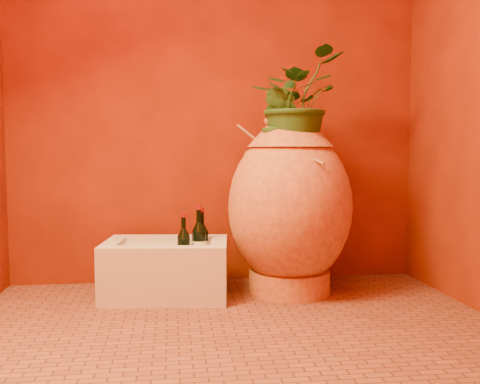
{
  "coord_description": "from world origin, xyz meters",
  "views": [
    {
      "loc": [
        -0.28,
        -2.3,
        0.81
      ],
      "look_at": [
        0.06,
        0.35,
        0.6
      ],
      "focal_mm": 40.0,
      "sensor_mm": 36.0,
      "label": 1
    }
  ],
  "objects": [
    {
      "name": "floor",
      "position": [
        0.0,
        0.0,
        0.0
      ],
      "size": [
        2.5,
        2.5,
        0.0
      ],
      "primitive_type": "plane",
      "color": "brown",
      "rests_on": "ground"
    },
    {
      "name": "wall_back",
      "position": [
        0.0,
        1.0,
        1.25
      ],
      "size": [
        2.5,
        0.02,
        2.5
      ],
      "primitive_type": "cube",
      "color": "#611905",
      "rests_on": "ground"
    },
    {
      "name": "amphora",
      "position": [
        0.38,
        0.63,
        0.5
      ],
      "size": [
        0.78,
        0.78,
        1.0
      ],
      "rotation": [
        0.0,
        0.0,
        0.12
      ],
      "color": "orange",
      "rests_on": "floor"
    },
    {
      "name": "stone_basin",
      "position": [
        -0.31,
        0.64,
        0.15
      ],
      "size": [
        0.72,
        0.53,
        0.31
      ],
      "rotation": [
        0.0,
        0.0,
        -0.11
      ],
      "color": "beige",
      "rests_on": "floor"
    },
    {
      "name": "wine_bottle_a",
      "position": [
        -0.22,
        0.61,
        0.28
      ],
      "size": [
        0.07,
        0.07,
        0.3
      ],
      "color": "black",
      "rests_on": "stone_basin"
    },
    {
      "name": "wine_bottle_b",
      "position": [
        -0.13,
        0.66,
        0.29
      ],
      "size": [
        0.08,
        0.08,
        0.33
      ],
      "color": "black",
      "rests_on": "stone_basin"
    },
    {
      "name": "wine_bottle_c",
      "position": [
        -0.11,
        0.69,
        0.29
      ],
      "size": [
        0.08,
        0.08,
        0.32
      ],
      "color": "black",
      "rests_on": "stone_basin"
    },
    {
      "name": "wall_tap",
      "position": [
        0.19,
        0.92,
        0.75
      ],
      "size": [
        0.06,
        0.13,
        0.15
      ],
      "color": "#A67626",
      "rests_on": "wall_back"
    },
    {
      "name": "plant_main",
      "position": [
        0.41,
        0.63,
        1.08
      ],
      "size": [
        0.69,
        0.69,
        0.58
      ],
      "primitive_type": "imported",
      "rotation": [
        0.0,
        0.0,
        0.76
      ],
      "color": "#214C1B",
      "rests_on": "amphora"
    },
    {
      "name": "plant_side",
      "position": [
        0.31,
        0.58,
        0.96
      ],
      "size": [
        0.26,
        0.27,
        0.38
      ],
      "primitive_type": "imported",
      "rotation": [
        0.0,
        0.0,
        -0.96
      ],
      "color": "#214C1B",
      "rests_on": "amphora"
    }
  ]
}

